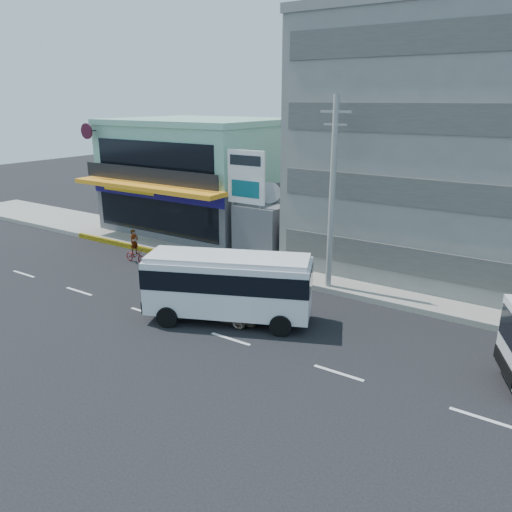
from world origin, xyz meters
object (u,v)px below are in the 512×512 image
at_px(concrete_building, 455,150).
at_px(billboard, 246,183).
at_px(satellite_dish, 269,201).
at_px(shop_building, 201,178).
at_px(motorcycle_rider, 135,252).
at_px(sedan, 215,300).
at_px(minibus, 228,282).
at_px(utility_pole_near, 332,195).

relative_size(concrete_building, billboard, 2.32).
bearing_deg(concrete_building, satellite_dish, -158.20).
xyz_separation_m(shop_building, motorcycle_rider, (1.84, -8.78, -3.30)).
relative_size(shop_building, satellite_dish, 8.27).
bearing_deg(sedan, motorcycle_rider, 56.41).
distance_m(satellite_dish, minibus, 10.37).
height_order(concrete_building, minibus, concrete_building).
distance_m(concrete_building, satellite_dish, 11.30).
distance_m(billboard, utility_pole_near, 6.75).
bearing_deg(sedan, satellite_dish, 5.74).
relative_size(concrete_building, motorcycle_rider, 7.55).
height_order(shop_building, satellite_dish, shop_building).
relative_size(concrete_building, minibus, 2.05).
xyz_separation_m(concrete_building, billboard, (-10.50, -5.80, -2.07)).
height_order(utility_pole_near, motorcycle_rider, utility_pole_near).
bearing_deg(minibus, motorcycle_rider, 159.81).
distance_m(concrete_building, utility_pole_near, 8.79).
distance_m(billboard, sedan, 9.39).
height_order(utility_pole_near, minibus, utility_pole_near).
bearing_deg(utility_pole_near, shop_building, 154.94).
distance_m(concrete_building, motorcycle_rider, 19.94).
xyz_separation_m(shop_building, minibus, (11.80, -12.45, -2.13)).
distance_m(shop_building, sedan, 16.91).
relative_size(utility_pole_near, sedan, 2.02).
xyz_separation_m(shop_building, concrete_building, (18.00, 1.05, 3.00)).
xyz_separation_m(minibus, motorcycle_rider, (-9.97, 3.66, -1.17)).
bearing_deg(utility_pole_near, concrete_building, 62.24).
height_order(concrete_building, motorcycle_rider, concrete_building).
height_order(concrete_building, billboard, concrete_building).
relative_size(utility_pole_near, minibus, 1.28).
height_order(shop_building, sedan, shop_building).
bearing_deg(shop_building, utility_pole_near, -25.06).
bearing_deg(minibus, billboard, 119.20).
distance_m(shop_building, satellite_dish, 8.54).
bearing_deg(satellite_dish, utility_pole_near, -30.96).
xyz_separation_m(shop_building, billboard, (7.50, -4.75, 0.93)).
relative_size(minibus, motorcycle_rider, 3.69).
bearing_deg(motorcycle_rider, billboard, 35.48).
xyz_separation_m(utility_pole_near, sedan, (-3.00, -5.90, -4.31)).
height_order(utility_pole_near, sedan, utility_pole_near).
xyz_separation_m(satellite_dish, utility_pole_near, (6.00, -3.60, 1.57)).
bearing_deg(shop_building, concrete_building, 3.35).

